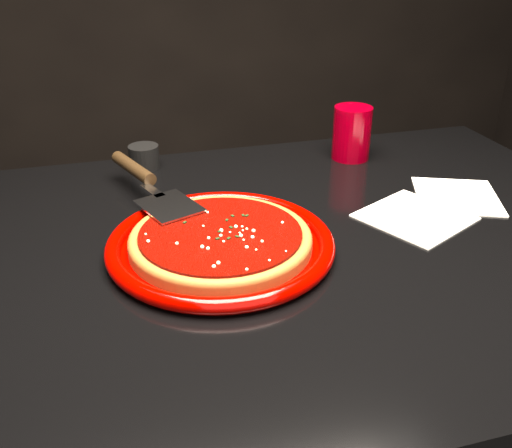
{
  "coord_description": "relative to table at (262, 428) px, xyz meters",
  "views": [
    {
      "loc": [
        -0.21,
        -0.69,
        1.16
      ],
      "look_at": [
        -0.01,
        0.02,
        0.77
      ],
      "focal_mm": 40.0,
      "sensor_mm": 36.0,
      "label": 1
    }
  ],
  "objects": [
    {
      "name": "pizza_crust",
      "position": [
        -0.07,
        -0.01,
        0.39
      ],
      "size": [
        0.3,
        0.3,
        0.01
      ],
      "primitive_type": "cylinder",
      "rotation": [
        0.0,
        0.0,
        -0.21
      ],
      "color": "brown",
      "rests_on": "plate"
    },
    {
      "name": "parmesan_dusting",
      "position": [
        -0.07,
        -0.01,
        0.41
      ],
      "size": [
        0.22,
        0.22,
        0.01
      ],
      "primitive_type": null,
      "color": "beige",
      "rests_on": "plate"
    },
    {
      "name": "pizza_crust_rim",
      "position": [
        -0.07,
        -0.01,
        0.4
      ],
      "size": [
        0.3,
        0.3,
        0.02
      ],
      "primitive_type": "torus",
      "rotation": [
        0.0,
        0.0,
        -0.21
      ],
      "color": "brown",
      "rests_on": "plate"
    },
    {
      "name": "napkin_b",
      "position": [
        0.36,
        0.06,
        0.38
      ],
      "size": [
        0.18,
        0.18,
        0.0
      ],
      "primitive_type": "cube",
      "rotation": [
        0.0,
        0.0,
        -0.4
      ],
      "color": "white",
      "rests_on": "table"
    },
    {
      "name": "cup",
      "position": [
        0.26,
        0.28,
        0.43
      ],
      "size": [
        0.08,
        0.08,
        0.1
      ],
      "primitive_type": "cylinder",
      "rotation": [
        0.0,
        0.0,
        -0.07
      ],
      "color": "#8C000E",
      "rests_on": "table"
    },
    {
      "name": "pizza_sauce",
      "position": [
        -0.07,
        -0.01,
        0.4
      ],
      "size": [
        0.27,
        0.27,
        0.01
      ],
      "primitive_type": "cylinder",
      "rotation": [
        0.0,
        0.0,
        -0.21
      ],
      "color": "#640500",
      "rests_on": "plate"
    },
    {
      "name": "pizza_server",
      "position": [
        -0.14,
        0.17,
        0.42
      ],
      "size": [
        0.2,
        0.33,
        0.02
      ],
      "primitive_type": null,
      "rotation": [
        0.0,
        0.0,
        0.36
      ],
      "color": "silver",
      "rests_on": "plate"
    },
    {
      "name": "napkin_a",
      "position": [
        0.25,
        0.01,
        0.38
      ],
      "size": [
        0.2,
        0.2,
        0.0
      ],
      "primitive_type": "cube",
      "rotation": [
        0.0,
        0.0,
        0.45
      ],
      "color": "white",
      "rests_on": "table"
    },
    {
      "name": "basil_flecks",
      "position": [
        -0.07,
        -0.01,
        0.41
      ],
      "size": [
        0.2,
        0.2,
        0.0
      ],
      "primitive_type": null,
      "color": "black",
      "rests_on": "plate"
    },
    {
      "name": "table",
      "position": [
        0.0,
        0.0,
        0.0
      ],
      "size": [
        1.2,
        0.8,
        0.75
      ],
      "primitive_type": "cube",
      "color": "black",
      "rests_on": "floor"
    },
    {
      "name": "ramekin",
      "position": [
        -0.14,
        0.34,
        0.4
      ],
      "size": [
        0.06,
        0.06,
        0.04
      ],
      "primitive_type": "cylinder",
      "rotation": [
        0.0,
        0.0,
        -0.14
      ],
      "color": "black",
      "rests_on": "table"
    },
    {
      "name": "plate",
      "position": [
        -0.07,
        -0.01,
        0.39
      ],
      "size": [
        0.38,
        0.38,
        0.02
      ],
      "primitive_type": "cylinder",
      "rotation": [
        0.0,
        0.0,
        -0.21
      ],
      "color": "#820100",
      "rests_on": "table"
    }
  ]
}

